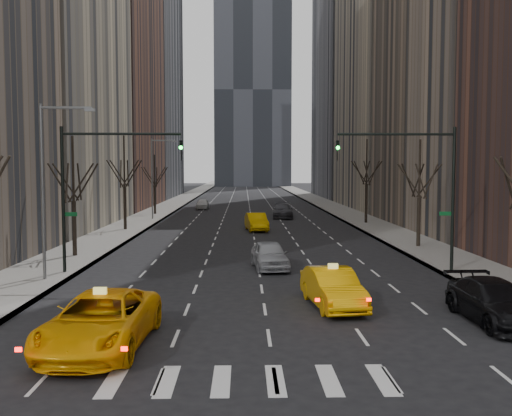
{
  "coord_description": "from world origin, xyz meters",
  "views": [
    {
      "loc": [
        -0.87,
        -19.44,
        5.91
      ],
      "look_at": [
        -0.14,
        14.52,
        3.5
      ],
      "focal_mm": 40.0,
      "sensor_mm": 36.0,
      "label": 1
    }
  ],
  "objects": [
    {
      "name": "far_suv_grey",
      "position": [
        3.74,
        47.41,
        0.84
      ],
      "size": [
        2.7,
        5.93,
        1.68
      ],
      "primitive_type": "imported",
      "rotation": [
        0.0,
        0.0,
        -0.06
      ],
      "color": "#333238",
      "rests_on": "ground"
    },
    {
      "name": "sidewalk_left",
      "position": [
        -12.25,
        70.0,
        0.07
      ],
      "size": [
        4.5,
        320.0,
        0.15
      ],
      "primitive_type": "cube",
      "color": "slate",
      "rests_on": "ground"
    },
    {
      "name": "taxi_sedan",
      "position": [
        2.9,
        4.3,
        0.82
      ],
      "size": [
        2.36,
        5.18,
        1.65
      ],
      "primitive_type": "imported",
      "rotation": [
        0.0,
        0.0,
        0.13
      ],
      "color": "#E69E04",
      "rests_on": "ground"
    },
    {
      "name": "taxi_suv",
      "position": [
        -5.57,
        -1.02,
        0.9
      ],
      "size": [
        3.31,
        6.59,
        1.79
      ],
      "primitive_type": "imported",
      "rotation": [
        0.0,
        0.0,
        -0.05
      ],
      "color": "#FFAD05",
      "rests_on": "ground"
    },
    {
      "name": "bld_left_deep",
      "position": [
        -21.5,
        96.0,
        30.0
      ],
      "size": [
        14.0,
        30.0,
        60.0
      ],
      "primitive_type": "cube",
      "color": "slate",
      "rests_on": "ground"
    },
    {
      "name": "tower_far",
      "position": [
        2.0,
        170.0,
        60.0
      ],
      "size": [
        24.0,
        24.0,
        120.0
      ],
      "primitive_type": "cube",
      "color": "black",
      "rests_on": "ground"
    },
    {
      "name": "tree_lw_d",
      "position": [
        -12.0,
        52.0,
        3.56
      ],
      "size": [
        3.36,
        3.5,
        7.36
      ],
      "color": "black",
      "rests_on": "ground"
    },
    {
      "name": "parked_suv_black",
      "position": [
        8.7,
        1.77,
        0.8
      ],
      "size": [
        2.43,
        5.6,
        1.6
      ],
      "primitive_type": "imported",
      "rotation": [
        0.0,
        0.0,
        0.03
      ],
      "color": "black",
      "rests_on": "ground"
    },
    {
      "name": "silver_sedan_ahead",
      "position": [
        0.64,
        13.57,
        0.81
      ],
      "size": [
        2.37,
        4.91,
        1.62
      ],
      "primitive_type": "imported",
      "rotation": [
        0.0,
        0.0,
        0.1
      ],
      "color": "#93959A",
      "rests_on": "ground"
    },
    {
      "name": "bld_right_far",
      "position": [
        21.5,
        64.0,
        25.0
      ],
      "size": [
        14.0,
        28.0,
        50.0
      ],
      "primitive_type": "cube",
      "color": "#BEAF91",
      "rests_on": "ground"
    },
    {
      "name": "tree_lw_c",
      "position": [
        -12.0,
        34.0,
        4.04
      ],
      "size": [
        3.36,
        3.5,
        8.74
      ],
      "color": "black",
      "rests_on": "ground"
    },
    {
      "name": "tree_rw_b",
      "position": [
        12.0,
        22.0,
        3.72
      ],
      "size": [
        3.36,
        3.5,
        7.82
      ],
      "color": "black",
      "rests_on": "ground"
    },
    {
      "name": "bld_left_far",
      "position": [
        -21.5,
        66.0,
        22.0
      ],
      "size": [
        14.0,
        28.0,
        44.0
      ],
      "primitive_type": "cube",
      "color": "brown",
      "rests_on": "ground"
    },
    {
      "name": "traffic_mast_left",
      "position": [
        -9.11,
        12.0,
        5.49
      ],
      "size": [
        6.69,
        0.39,
        8.0
      ],
      "color": "black",
      "rests_on": "ground"
    },
    {
      "name": "bld_right_deep",
      "position": [
        21.5,
        95.0,
        29.0
      ],
      "size": [
        14.0,
        30.0,
        58.0
      ],
      "primitive_type": "cube",
      "color": "slate",
      "rests_on": "ground"
    },
    {
      "name": "ground",
      "position": [
        0.0,
        0.0,
        0.0
      ],
      "size": [
        400.0,
        400.0,
        0.0
      ],
      "primitive_type": "plane",
      "color": "black",
      "rests_on": "ground"
    },
    {
      "name": "streetlight_near",
      "position": [
        -10.84,
        10.0,
        5.62
      ],
      "size": [
        2.83,
        0.22,
        9.0
      ],
      "color": "slate",
      "rests_on": "ground"
    },
    {
      "name": "far_car_white",
      "position": [
        -6.73,
        61.78,
        0.74
      ],
      "size": [
        1.75,
        4.34,
        1.48
      ],
      "primitive_type": "imported",
      "rotation": [
        0.0,
        0.0,
        0.0
      ],
      "color": "silver",
      "rests_on": "ground"
    },
    {
      "name": "streetlight_far",
      "position": [
        -10.84,
        45.0,
        5.62
      ],
      "size": [
        2.83,
        0.22,
        9.0
      ],
      "color": "slate",
      "rests_on": "ground"
    },
    {
      "name": "sidewalk_right",
      "position": [
        12.25,
        70.0,
        0.07
      ],
      "size": [
        4.5,
        320.0,
        0.15
      ],
      "primitive_type": "cube",
      "color": "slate",
      "rests_on": "ground"
    },
    {
      "name": "tree_rw_c",
      "position": [
        12.0,
        40.0,
        4.04
      ],
      "size": [
        3.36,
        3.5,
        8.74
      ],
      "color": "black",
      "rests_on": "ground"
    },
    {
      "name": "far_taxi",
      "position": [
        0.32,
        33.88,
        0.83
      ],
      "size": [
        2.31,
        5.17,
        1.65
      ],
      "primitive_type": "imported",
      "rotation": [
        0.0,
        0.0,
        0.11
      ],
      "color": "#E4A904",
      "rests_on": "ground"
    },
    {
      "name": "tree_lw_b",
      "position": [
        -12.0,
        18.0,
        3.72
      ],
      "size": [
        3.36,
        3.5,
        7.82
      ],
      "color": "black",
      "rests_on": "ground"
    },
    {
      "name": "traffic_mast_right",
      "position": [
        9.11,
        12.0,
        5.49
      ],
      "size": [
        6.69,
        0.39,
        8.0
      ],
      "color": "black",
      "rests_on": "ground"
    }
  ]
}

